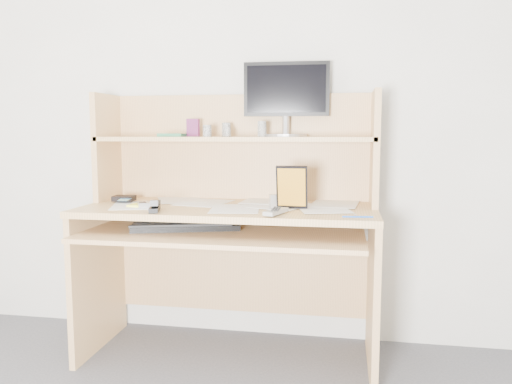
% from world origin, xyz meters
% --- Properties ---
extents(back_wall, '(3.60, 0.04, 2.50)m').
position_xyz_m(back_wall, '(0.00, 1.80, 1.25)').
color(back_wall, silver).
rests_on(back_wall, floor).
extents(desk, '(1.40, 0.70, 1.30)m').
position_xyz_m(desk, '(0.00, 1.56, 0.69)').
color(desk, tan).
rests_on(desk, floor).
extents(paper_clutter, '(1.32, 0.54, 0.01)m').
position_xyz_m(paper_clutter, '(0.00, 1.48, 0.75)').
color(paper_clutter, silver).
rests_on(paper_clutter, desk).
extents(keyboard, '(0.53, 0.32, 0.03)m').
position_xyz_m(keyboard, '(-0.19, 1.40, 0.67)').
color(keyboard, black).
rests_on(keyboard, desk).
extents(tv_remote, '(0.09, 0.17, 0.02)m').
position_xyz_m(tv_remote, '(0.26, 1.27, 0.76)').
color(tv_remote, gray).
rests_on(tv_remote, paper_clutter).
extents(flip_phone, '(0.09, 0.11, 0.02)m').
position_xyz_m(flip_phone, '(-0.39, 1.38, 0.77)').
color(flip_phone, '#A6A6A8').
rests_on(flip_phone, paper_clutter).
extents(stapler, '(0.08, 0.15, 0.05)m').
position_xyz_m(stapler, '(-0.29, 1.27, 0.78)').
color(stapler, black).
rests_on(stapler, paper_clutter).
extents(wallet, '(0.11, 0.09, 0.03)m').
position_xyz_m(wallet, '(-0.56, 1.54, 0.77)').
color(wallet, black).
rests_on(wallet, paper_clutter).
extents(sticky_note_pad, '(0.09, 0.09, 0.01)m').
position_xyz_m(sticky_note_pad, '(-0.42, 1.40, 0.76)').
color(sticky_note_pad, '#FCFF43').
rests_on(sticky_note_pad, desk).
extents(digital_camera, '(0.11, 0.07, 0.06)m').
position_xyz_m(digital_camera, '(0.25, 1.46, 0.79)').
color(digital_camera, '#AFAFB1').
rests_on(digital_camera, paper_clutter).
extents(game_case, '(0.14, 0.02, 0.20)m').
position_xyz_m(game_case, '(0.31, 1.42, 0.86)').
color(game_case, black).
rests_on(game_case, paper_clutter).
extents(blue_pen, '(0.12, 0.02, 0.01)m').
position_xyz_m(blue_pen, '(0.60, 1.22, 0.76)').
color(blue_pen, blue).
rests_on(blue_pen, paper_clutter).
extents(card_box, '(0.07, 0.03, 0.09)m').
position_xyz_m(card_box, '(-0.23, 1.67, 1.13)').
color(card_box, maroon).
rests_on(card_box, desk).
extents(shelf_book, '(0.14, 0.18, 0.02)m').
position_xyz_m(shelf_book, '(-0.32, 1.61, 1.09)').
color(shelf_book, '#348249').
rests_on(shelf_book, desk).
extents(chip_stack_a, '(0.06, 0.06, 0.06)m').
position_xyz_m(chip_stack_a, '(-0.13, 1.59, 1.11)').
color(chip_stack_a, black).
rests_on(chip_stack_a, desk).
extents(chip_stack_b, '(0.05, 0.05, 0.07)m').
position_xyz_m(chip_stack_b, '(-0.06, 1.68, 1.12)').
color(chip_stack_b, silver).
rests_on(chip_stack_b, desk).
extents(chip_stack_c, '(0.05, 0.05, 0.05)m').
position_xyz_m(chip_stack_c, '(-0.04, 1.61, 1.10)').
color(chip_stack_c, black).
rests_on(chip_stack_c, desk).
extents(chip_stack_d, '(0.05, 0.05, 0.08)m').
position_xyz_m(chip_stack_d, '(0.13, 1.64, 1.12)').
color(chip_stack_d, silver).
rests_on(chip_stack_d, desk).
extents(monitor, '(0.43, 0.22, 0.37)m').
position_xyz_m(monitor, '(0.25, 1.71, 1.28)').
color(monitor, '#AFAFB4').
rests_on(monitor, desk).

